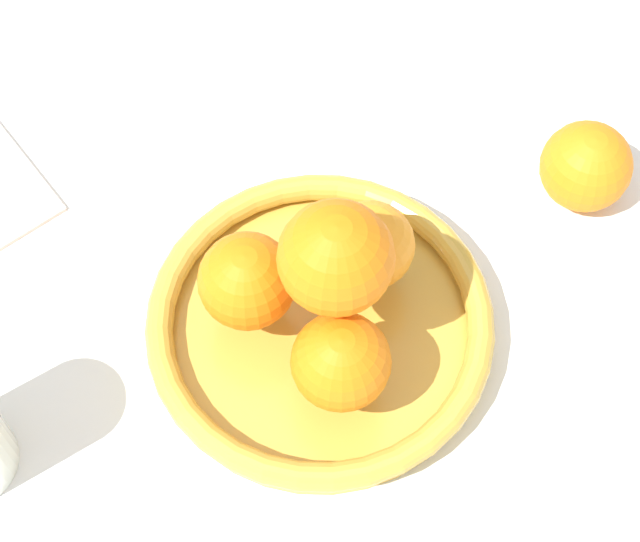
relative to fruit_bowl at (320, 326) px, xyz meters
The scene contains 4 objects.
ground_plane 0.02m from the fruit_bowl, ahead, with size 4.00×4.00×0.00m, color white.
fruit_bowl is the anchor object (origin of this frame).
orange_pile 0.08m from the fruit_bowl, 107.72° to the right, with size 0.16×0.16×0.14m.
stray_orange 0.25m from the fruit_bowl, 28.60° to the right, with size 0.07×0.07×0.07m, color orange.
Camera 1 is at (-0.31, -0.17, 0.74)m, focal length 60.00 mm.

